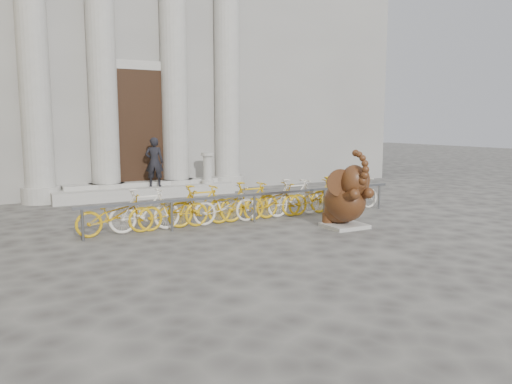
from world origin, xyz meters
TOP-DOWN VIEW (x-y plane):
  - ground at (0.00, 0.00)m, footprint 80.00×80.00m
  - classical_building at (0.00, 14.93)m, footprint 22.00×10.70m
  - entrance_steps at (0.00, 9.40)m, footprint 6.00×1.20m
  - elephant_statue at (2.66, 2.30)m, footprint 1.24×1.37m
  - bike_rack at (1.11, 4.18)m, footprint 8.60×0.53m
  - pedestrian at (0.25, 9.24)m, footprint 0.70×0.60m
  - balustrade_post at (2.10, 9.10)m, footprint 0.44×0.44m

SIDE VIEW (x-z plane):
  - ground at x=0.00m, z-range 0.00..0.00m
  - entrance_steps at x=0.00m, z-range 0.00..0.36m
  - bike_rack at x=1.11m, z-range 0.00..1.00m
  - elephant_statue at x=2.66m, z-range -0.25..1.59m
  - balustrade_post at x=2.10m, z-range 0.32..1.40m
  - pedestrian at x=0.25m, z-range 0.36..1.99m
  - classical_building at x=0.00m, z-range -0.02..11.98m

